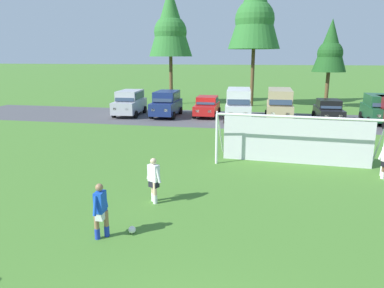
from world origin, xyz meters
TOP-DOWN VIEW (x-y plane):
  - ground_plane at (0.00, 15.00)m, footprint 400.00×400.00m
  - parking_lot_strip at (0.00, 25.38)m, footprint 52.00×8.40m
  - soccer_ball at (-2.69, 5.00)m, footprint 0.22×0.22m
  - soccer_goal at (2.50, 13.11)m, footprint 7.52×2.39m
  - player_striker_near at (-2.74, 7.36)m, footprint 0.66×0.47m
  - player_defender_far at (-3.44, 4.60)m, footprint 0.35×0.73m
  - parked_car_slot_far_left at (-10.62, 25.63)m, footprint 2.34×4.70m
  - parked_car_slot_left at (-7.30, 25.69)m, footprint 2.22×4.64m
  - parked_car_slot_center_left at (-3.87, 26.34)m, footprint 2.09×4.23m
  - parked_car_slot_center at (-1.08, 24.99)m, footprint 2.44×4.92m
  - parked_car_slot_center_right at (2.15, 25.43)m, footprint 2.20×4.80m
  - parked_car_slot_right at (6.00, 25.91)m, footprint 2.11×4.24m
  - parked_car_slot_end at (9.75, 26.09)m, footprint 2.28×4.67m
  - tree_left_edge at (-8.94, 33.60)m, footprint 4.53×4.53m
  - tree_mid_left at (-0.37, 33.88)m, footprint 5.20×5.20m
  - tree_center_back at (6.99, 33.79)m, footprint 3.22×3.22m

SIDE VIEW (x-z plane):
  - ground_plane at x=0.00m, z-range 0.00..0.00m
  - parking_lot_strip at x=0.00m, z-range 0.00..0.01m
  - soccer_ball at x=-2.69m, z-range 0.00..0.22m
  - player_striker_near at x=-2.74m, z-range 0.00..1.64m
  - player_defender_far at x=-3.44m, z-range 0.00..1.64m
  - parked_car_slot_center_left at x=-3.87m, z-range 0.02..1.74m
  - parked_car_slot_right at x=6.00m, z-range 0.02..1.74m
  - parked_car_slot_far_left at x=-10.62m, z-range 0.03..2.19m
  - parked_car_slot_left at x=-7.30m, z-range 0.03..2.19m
  - parked_car_slot_end at x=9.75m, z-range 0.03..2.19m
  - soccer_goal at x=2.50m, z-range 0.01..2.58m
  - parked_car_slot_center at x=-1.08m, z-range 0.08..2.60m
  - parked_car_slot_center_right at x=2.15m, z-range 0.08..2.60m
  - tree_center_back at x=6.99m, z-range 1.60..10.18m
  - tree_left_edge at x=-8.94m, z-range 2.27..14.35m
  - tree_mid_left at x=-0.37m, z-range 2.61..16.48m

